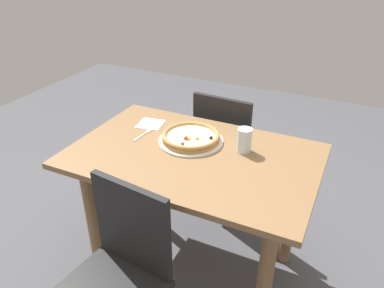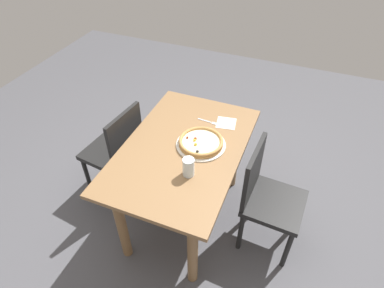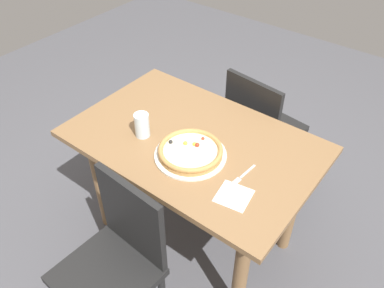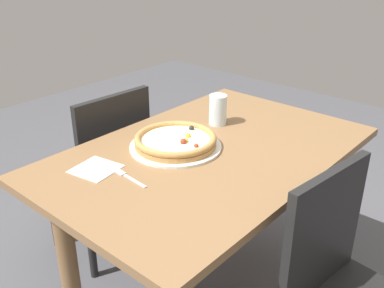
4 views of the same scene
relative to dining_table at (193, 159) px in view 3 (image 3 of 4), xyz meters
name	(u,v)px [view 3 (image 3 of 4)]	position (x,y,z in m)	size (l,w,h in m)	color
ground_plane	(193,232)	(0.00, 0.00, -0.62)	(6.00, 6.00, 0.00)	#4C4C51
dining_table	(193,159)	(0.00, 0.00, 0.00)	(1.23, 0.80, 0.76)	olive
chair_near	(260,128)	(-0.06, -0.61, -0.14)	(0.45, 0.45, 0.87)	black
chair_far	(116,260)	(-0.03, 0.61, -0.14)	(0.42, 0.42, 0.87)	black
plate	(190,155)	(-0.06, 0.11, 0.14)	(0.34, 0.34, 0.01)	silver
pizza	(190,151)	(-0.06, 0.11, 0.17)	(0.31, 0.31, 0.04)	#B78447
fork	(242,176)	(-0.33, 0.08, 0.14)	(0.03, 0.17, 0.00)	silver
drinking_glass	(142,125)	(0.22, 0.13, 0.20)	(0.07, 0.07, 0.13)	silver
napkin	(234,196)	(-0.37, 0.19, 0.14)	(0.14, 0.14, 0.00)	white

